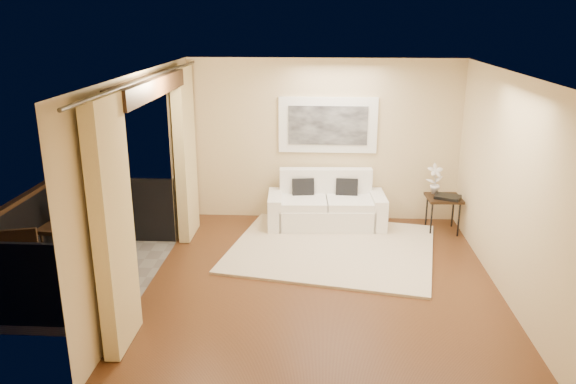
# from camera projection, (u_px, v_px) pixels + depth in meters

# --- Properties ---
(floor) EXTENTS (5.00, 5.00, 0.00)m
(floor) POSITION_uv_depth(u_px,v_px,m) (322.00, 282.00, 7.37)
(floor) COLOR #573119
(floor) RESTS_ON ground
(room_shell) EXTENTS (5.00, 6.40, 5.00)m
(room_shell) POSITION_uv_depth(u_px,v_px,m) (148.00, 87.00, 6.73)
(room_shell) COLOR white
(room_shell) RESTS_ON ground
(balcony) EXTENTS (1.81, 2.60, 1.17)m
(balcony) POSITION_uv_depth(u_px,v_px,m) (75.00, 263.00, 7.50)
(balcony) COLOR #605B56
(balcony) RESTS_ON ground
(curtains) EXTENTS (0.16, 4.80, 2.64)m
(curtains) POSITION_uv_depth(u_px,v_px,m) (157.00, 182.00, 7.09)
(curtains) COLOR #DCC587
(curtains) RESTS_ON ground
(artwork) EXTENTS (1.62, 0.07, 0.92)m
(artwork) POSITION_uv_depth(u_px,v_px,m) (328.00, 125.00, 9.22)
(artwork) COLOR white
(artwork) RESTS_ON room_shell
(rug) EXTENTS (3.35, 3.05, 0.04)m
(rug) POSITION_uv_depth(u_px,v_px,m) (332.00, 248.00, 8.40)
(rug) COLOR beige
(rug) RESTS_ON floor
(sofa) EXTENTS (1.94, 0.91, 0.91)m
(sofa) POSITION_uv_depth(u_px,v_px,m) (326.00, 207.00, 9.26)
(sofa) COLOR white
(sofa) RESTS_ON floor
(side_table) EXTENTS (0.55, 0.55, 0.58)m
(side_table) POSITION_uv_depth(u_px,v_px,m) (444.00, 200.00, 8.96)
(side_table) COLOR black
(side_table) RESTS_ON floor
(tray) EXTENTS (0.46, 0.41, 0.05)m
(tray) POSITION_uv_depth(u_px,v_px,m) (448.00, 197.00, 8.85)
(tray) COLOR black
(tray) RESTS_ON side_table
(orchid) EXTENTS (0.29, 0.22, 0.49)m
(orchid) POSITION_uv_depth(u_px,v_px,m) (435.00, 179.00, 9.03)
(orchid) COLOR white
(orchid) RESTS_ON side_table
(bistro_table) EXTENTS (0.69, 0.69, 0.75)m
(bistro_table) POSITION_uv_depth(u_px,v_px,m) (70.00, 230.00, 7.33)
(bistro_table) COLOR black
(bistro_table) RESTS_ON balcony
(balcony_chair_far) EXTENTS (0.49, 0.49, 0.91)m
(balcony_chair_far) POSITION_uv_depth(u_px,v_px,m) (70.00, 221.00, 8.05)
(balcony_chair_far) COLOR black
(balcony_chair_far) RESTS_ON balcony
(balcony_chair_near) EXTENTS (0.52, 0.53, 0.98)m
(balcony_chair_near) POSITION_uv_depth(u_px,v_px,m) (20.00, 265.00, 6.54)
(balcony_chair_near) COLOR black
(balcony_chair_near) RESTS_ON balcony
(ice_bucket) EXTENTS (0.18, 0.18, 0.20)m
(ice_bucket) POSITION_uv_depth(u_px,v_px,m) (64.00, 213.00, 7.40)
(ice_bucket) COLOR silver
(ice_bucket) RESTS_ON bistro_table
(candle) EXTENTS (0.06, 0.06, 0.07)m
(candle) POSITION_uv_depth(u_px,v_px,m) (77.00, 217.00, 7.44)
(candle) COLOR red
(candle) RESTS_ON bistro_table
(vase) EXTENTS (0.04, 0.04, 0.18)m
(vase) POSITION_uv_depth(u_px,v_px,m) (59.00, 222.00, 7.12)
(vase) COLOR white
(vase) RESTS_ON bistro_table
(glass_a) EXTENTS (0.06, 0.06, 0.12)m
(glass_a) POSITION_uv_depth(u_px,v_px,m) (77.00, 223.00, 7.16)
(glass_a) COLOR silver
(glass_a) RESTS_ON bistro_table
(glass_b) EXTENTS (0.06, 0.06, 0.12)m
(glass_b) POSITION_uv_depth(u_px,v_px,m) (84.00, 220.00, 7.24)
(glass_b) COLOR white
(glass_b) RESTS_ON bistro_table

